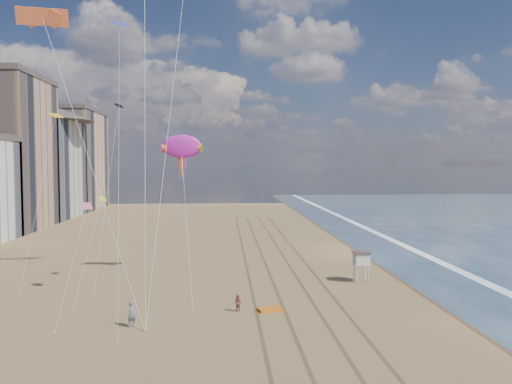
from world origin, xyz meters
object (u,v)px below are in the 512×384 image
(kite_flyer_b, at_px, (238,303))
(kite_flyer_a, at_px, (132,314))
(grounded_kite, at_px, (270,309))
(show_kite, at_px, (182,147))
(lifeguard_stand, at_px, (361,258))

(kite_flyer_b, bearing_deg, kite_flyer_a, -119.99)
(grounded_kite, relative_size, kite_flyer_a, 1.01)
(grounded_kite, relative_size, show_kite, 0.10)
(kite_flyer_b, bearing_deg, lifeguard_stand, 74.55)
(lifeguard_stand, xyz_separation_m, kite_flyer_a, (-21.24, -12.99, -1.50))
(lifeguard_stand, xyz_separation_m, show_kite, (-18.82, 4.32, 11.71))
(kite_flyer_a, bearing_deg, show_kite, 45.17)
(grounded_kite, height_order, show_kite, show_kite)
(show_kite, bearing_deg, kite_flyer_b, -67.94)
(show_kite, bearing_deg, lifeguard_stand, -12.92)
(grounded_kite, bearing_deg, kite_flyer_b, 170.31)
(show_kite, distance_m, kite_flyer_a, 21.91)
(show_kite, distance_m, kite_flyer_b, 20.26)
(lifeguard_stand, relative_size, kite_flyer_b, 2.18)
(show_kite, xyz_separation_m, kite_flyer_b, (5.69, -14.04, -13.45))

